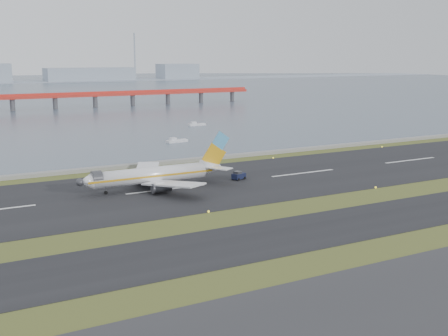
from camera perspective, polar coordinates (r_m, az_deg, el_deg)
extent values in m
plane|color=#3A4E1B|center=(108.05, 0.21, -5.53)|extent=(1000.00, 1000.00, 0.00)
cube|color=black|center=(98.15, 3.57, -7.28)|extent=(1000.00, 18.00, 0.10)
cube|color=black|center=(134.27, -5.89, -2.19)|extent=(1000.00, 45.00, 0.10)
cube|color=gray|center=(161.72, -9.95, 0.18)|extent=(1000.00, 2.50, 1.00)
cube|color=red|center=(348.70, -16.81, 6.97)|extent=(260.00, 5.00, 1.60)
cube|color=red|center=(348.60, -16.82, 7.21)|extent=(260.00, 0.40, 1.40)
cylinder|color=#4C4C51|center=(349.04, -16.77, 6.23)|extent=(2.80, 2.80, 7.00)
cylinder|color=#4C4C51|center=(379.90, -2.35, 7.08)|extent=(2.80, 2.80, 7.00)
cube|color=#97A4B3|center=(736.04, -13.46, 9.25)|extent=(110.00, 35.00, 16.00)
cube|color=#97A4B3|center=(775.55, -4.76, 9.76)|extent=(50.00, 35.00, 20.00)
cylinder|color=#97A4B3|center=(753.34, -9.05, 11.14)|extent=(1.80, 1.80, 60.00)
cylinder|color=white|center=(134.49, -7.47, -0.70)|extent=(28.00, 3.80, 3.80)
cone|color=white|center=(129.96, -13.91, -1.37)|extent=(3.20, 3.80, 3.80)
cone|color=white|center=(140.82, -1.31, 0.06)|extent=(5.00, 3.80, 3.80)
cube|color=gold|center=(132.73, -7.18, -0.85)|extent=(31.00, 0.06, 0.45)
cube|color=gold|center=(136.25, -7.76, -0.55)|extent=(31.00, 0.06, 0.45)
cube|color=white|center=(127.72, -5.18, -1.62)|extent=(11.31, 15.89, 1.66)
cube|color=white|center=(143.18, -7.86, -0.26)|extent=(11.31, 15.89, 1.66)
cylinder|color=#3B3B40|center=(129.62, -6.30, -1.99)|extent=(4.20, 2.10, 2.10)
cylinder|color=#3B3B40|center=(140.56, -8.13, -0.99)|extent=(4.20, 2.10, 2.10)
cube|color=gold|center=(140.63, -1.02, 1.25)|extent=(6.80, 0.35, 6.85)
cube|color=#4CA0D7|center=(140.90, -0.34, 2.80)|extent=(4.85, 0.37, 4.90)
cube|color=white|center=(137.54, -0.48, 0.01)|extent=(5.64, 6.80, 0.22)
cube|color=white|center=(144.19, -1.89, 0.53)|extent=(5.64, 6.80, 0.22)
cylinder|color=black|center=(131.80, -11.91, -2.46)|extent=(0.80, 0.28, 0.80)
cylinder|color=black|center=(133.11, -6.41, -2.10)|extent=(1.00, 0.38, 1.00)
cylinder|color=black|center=(138.20, -7.27, -1.62)|extent=(1.00, 0.38, 1.00)
cube|color=#121733|center=(144.08, 1.51, -0.81)|extent=(4.04, 3.12, 1.34)
cube|color=#3B3B40|center=(143.56, 1.39, -0.49)|extent=(2.04, 2.11, 0.78)
cylinder|color=black|center=(142.74, 1.46, -1.18)|extent=(0.85, 0.58, 0.78)
cylinder|color=black|center=(143.86, 0.92, -1.08)|extent=(0.85, 0.58, 0.78)
cylinder|color=black|center=(144.58, 2.09, -1.02)|extent=(0.85, 0.58, 0.78)
cylinder|color=black|center=(145.69, 1.55, -0.92)|extent=(0.85, 0.58, 0.78)
cube|color=silver|center=(207.00, -4.79, 2.74)|extent=(8.22, 3.54, 1.02)
cube|color=silver|center=(206.00, -5.20, 2.94)|extent=(2.50, 2.11, 1.02)
cube|color=silver|center=(255.91, -2.76, 4.42)|extent=(7.94, 2.68, 1.01)
cube|color=silver|center=(255.05, -3.10, 4.59)|extent=(2.30, 1.86, 1.01)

